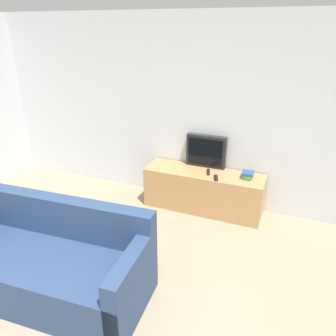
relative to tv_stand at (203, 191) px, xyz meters
The scene contains 7 objects.
wall_back 1.12m from the tv_stand, 142.33° to the left, with size 9.00×0.06×2.60m.
tv_stand is the anchor object (origin of this frame).
television 0.55m from the tv_stand, 102.06° to the left, with size 0.56×0.09×0.46m.
couch 2.25m from the tv_stand, 113.37° to the right, with size 1.94×0.98×0.86m.
book_stack 0.66m from the tv_stand, ahead, with size 0.16×0.21×0.08m.
remote_on_stand 0.30m from the tv_stand, ahead, with size 0.08×0.18×0.02m.
remote_secondary 0.39m from the tv_stand, 35.55° to the right, with size 0.09×0.16×0.02m.
Camera 1 is at (1.47, -1.21, 2.41)m, focal length 35.00 mm.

